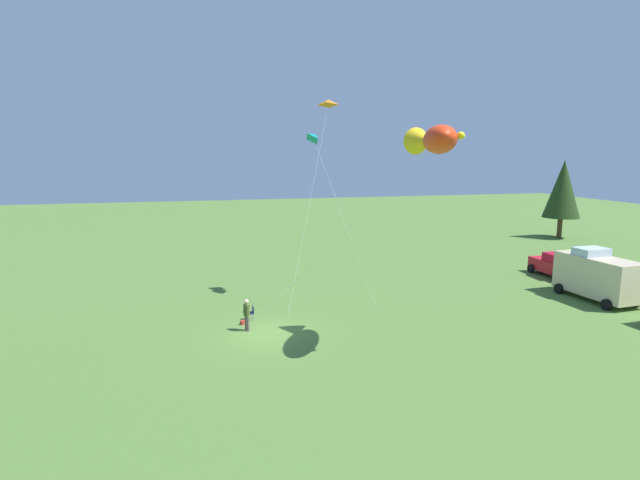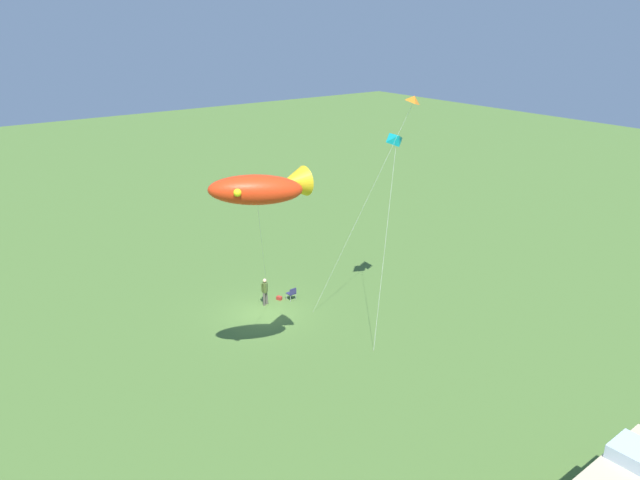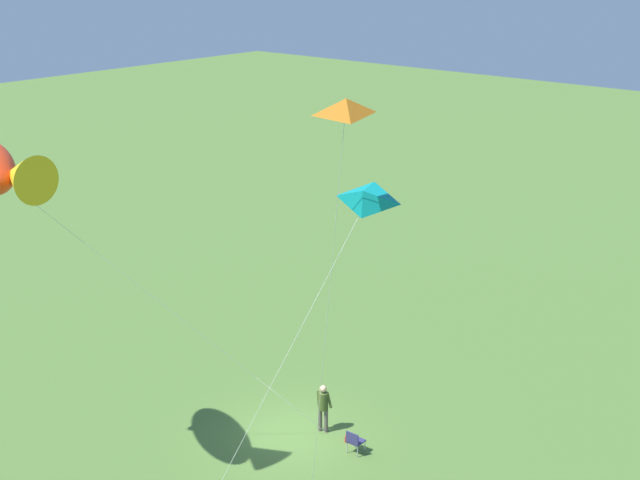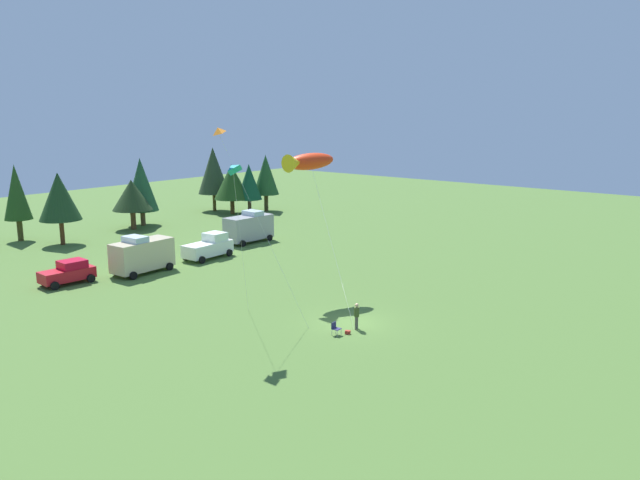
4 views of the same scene
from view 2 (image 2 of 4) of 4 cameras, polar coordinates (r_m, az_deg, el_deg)
name	(u,v)px [view 2 (image 2 of 4)]	position (r m, az deg, el deg)	size (l,w,h in m)	color
ground_plane	(264,313)	(37.80, -5.16, -6.66)	(160.00, 160.00, 0.00)	#4B6E2F
person_kite_flyer	(265,290)	(38.38, -5.05, -4.53)	(0.57, 0.43, 1.74)	#544E45
folding_chair	(292,293)	(39.11, -2.59, -4.85)	(0.50, 0.50, 0.82)	navy
backpack_on_grass	(279,298)	(39.34, -3.75, -5.31)	(0.32, 0.22, 0.22)	#AE2D22
kite_large_fish	(265,188)	(26.28, -5.05, 4.75)	(7.60, 9.71, 10.79)	red
kite_delta_orange	(414,100)	(33.92, 8.60, 12.52)	(4.67, 4.21, 12.95)	orange
kite_delta_teal	(399,140)	(34.73, 7.21, 9.08)	(4.60, 3.42, 10.84)	#0C8A8C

